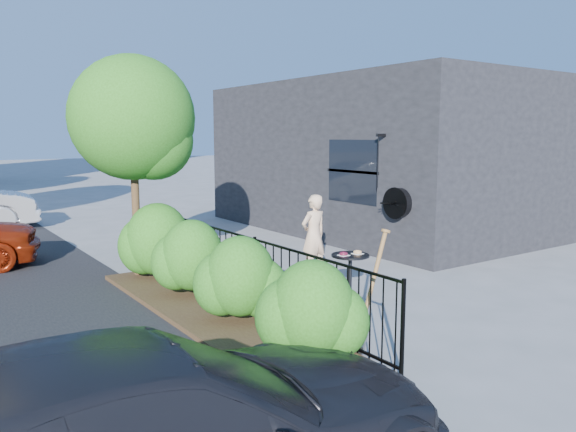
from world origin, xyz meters
TOP-DOWN VIEW (x-y plane):
  - ground at (0.00, 0.00)m, footprint 120.00×120.00m
  - shop_building at (5.50, 4.50)m, footprint 6.22×9.00m
  - fence at (-1.50, 0.00)m, footprint 0.05×6.05m
  - planting_bed at (-2.20, 0.00)m, footprint 1.30×6.00m
  - shrubs at (-2.10, 0.10)m, footprint 1.10×5.60m
  - patio_tree at (-2.24, 2.76)m, footprint 2.20×2.20m
  - cafe_table at (-0.08, -0.52)m, footprint 0.60×0.60m
  - woman at (0.47, 1.14)m, footprint 0.58×0.41m
  - shovel at (-1.26, -2.22)m, footprint 0.52×0.20m

SIDE VIEW (x-z plane):
  - ground at x=0.00m, z-range 0.00..0.00m
  - planting_bed at x=-2.20m, z-range 0.00..0.08m
  - cafe_table at x=-0.08m, z-range 0.12..0.92m
  - fence at x=-1.50m, z-range 0.01..1.11m
  - shovel at x=-1.26m, z-range -0.09..1.42m
  - shrubs at x=-2.10m, z-range 0.08..1.32m
  - woman at x=0.47m, z-range 0.00..1.52m
  - shop_building at x=5.50m, z-range 0.00..4.00m
  - patio_tree at x=-2.24m, z-range 0.79..4.73m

